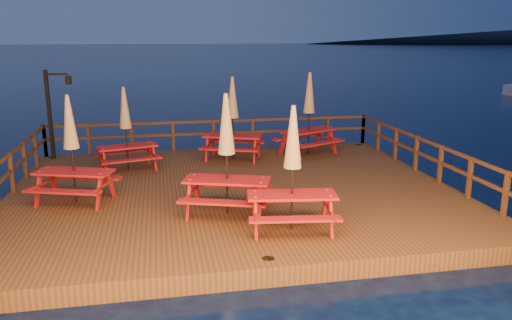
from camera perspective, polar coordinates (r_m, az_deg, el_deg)
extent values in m
plane|color=black|center=(14.00, -2.64, -4.73)|extent=(500.00, 500.00, 0.00)
cube|color=#402E14|center=(13.93, -2.65, -3.95)|extent=(12.00, 10.00, 0.40)
cylinder|color=#3E1E13|center=(18.73, -22.02, -1.84)|extent=(0.24, 0.24, 1.40)
cylinder|color=#3E1E13|center=(9.96, 1.39, -14.81)|extent=(0.24, 0.24, 1.40)
cylinder|color=#3E1E13|center=(18.45, -4.72, -1.06)|extent=(0.24, 0.24, 1.40)
cylinder|color=#3E1E13|center=(19.83, 11.58, -0.24)|extent=(0.24, 0.24, 1.40)
cube|color=#3E1E13|center=(18.32, -4.92, 4.43)|extent=(11.70, 0.06, 0.09)
cube|color=#3E1E13|center=(18.40, -4.89, 3.06)|extent=(11.70, 0.06, 0.09)
cube|color=#3E1E13|center=(18.53, -19.44, 2.20)|extent=(0.10, 0.10, 1.10)
cube|color=#3E1E13|center=(18.41, -4.89, 2.89)|extent=(0.10, 0.10, 1.10)
cube|color=#3E1E13|center=(19.46, 8.97, 3.38)|extent=(0.10, 0.10, 1.10)
cube|color=#3E1E13|center=(14.04, -27.06, -0.08)|extent=(0.06, 9.70, 0.09)
cube|color=#3E1E13|center=(14.14, -26.86, -1.83)|extent=(0.06, 9.70, 0.09)
cube|color=#3E1E13|center=(14.16, -26.84, -2.04)|extent=(0.10, 0.10, 1.10)
cube|color=#3E1E13|center=(17.81, -23.59, 1.37)|extent=(0.10, 0.10, 1.10)
cube|color=#3E1E13|center=(15.53, 19.18, 1.93)|extent=(0.06, 9.70, 0.09)
cube|color=#3E1E13|center=(15.63, 19.05, 0.34)|extent=(0.06, 9.70, 0.09)
cube|color=#3E1E13|center=(15.64, 19.03, 0.14)|extent=(0.10, 0.10, 1.10)
cube|color=#3E1E13|center=(19.01, 13.28, 2.92)|extent=(0.10, 0.10, 1.10)
cube|color=black|center=(18.23, -22.53, 4.79)|extent=(0.12, 0.12, 3.00)
cube|color=black|center=(18.01, -21.83, 9.09)|extent=(0.70, 0.06, 0.06)
cube|color=black|center=(17.97, -20.67, 8.54)|extent=(0.18, 0.18, 0.28)
sphere|color=#FFBE66|center=(17.97, -20.67, 8.54)|extent=(0.14, 0.14, 0.14)
ellipsoid|color=black|center=(306.65, 27.26, 12.42)|extent=(230.40, 86.40, 7.00)
cube|color=maroon|center=(16.83, -2.65, 2.77)|extent=(2.09, 1.40, 0.05)
cube|color=maroon|center=(17.52, -2.19, 2.15)|extent=(1.93, 0.97, 0.05)
cube|color=maroon|center=(16.28, -3.12, 1.21)|extent=(1.93, 0.97, 0.05)
cube|color=maroon|center=(17.44, -5.00, 1.78)|extent=(0.10, 0.12, 0.81)
cube|color=maroon|center=(16.77, -5.61, 1.26)|extent=(0.10, 0.12, 0.81)
cube|color=maroon|center=(17.11, 0.28, 1.59)|extent=(0.10, 0.12, 0.81)
cube|color=maroon|center=(16.42, -0.13, 1.05)|extent=(0.10, 0.12, 0.81)
cylinder|color=black|center=(16.73, -2.67, 4.59)|extent=(0.05, 0.05, 2.71)
cone|color=tan|center=(16.62, -2.70, 7.17)|extent=(0.39, 0.39, 1.35)
sphere|color=black|center=(16.56, -2.73, 9.32)|extent=(0.08, 0.08, 0.08)
cube|color=maroon|center=(13.27, -20.10, -1.28)|extent=(2.04, 1.30, 0.05)
cube|color=maroon|center=(13.89, -18.81, -1.86)|extent=(1.90, 0.88, 0.05)
cube|color=maroon|center=(12.82, -21.27, -3.38)|extent=(1.90, 0.88, 0.05)
cube|color=maroon|center=(14.04, -22.19, -2.33)|extent=(0.09, 0.12, 0.79)
cube|color=maroon|center=(13.47, -23.63, -3.15)|extent=(0.09, 0.12, 0.79)
cube|color=maroon|center=(13.34, -16.26, -2.67)|extent=(0.09, 0.12, 0.79)
cube|color=maroon|center=(12.73, -17.50, -3.56)|extent=(0.09, 0.12, 0.79)
cylinder|color=black|center=(13.15, -20.30, 0.94)|extent=(0.05, 0.05, 2.64)
cone|color=tan|center=(13.01, -20.57, 4.11)|extent=(0.38, 0.38, 1.32)
sphere|color=black|center=(12.93, -20.81, 6.78)|extent=(0.07, 0.07, 0.07)
cube|color=maroon|center=(10.73, 4.12, -3.99)|extent=(1.98, 0.99, 0.05)
cube|color=maroon|center=(11.42, 3.70, -4.52)|extent=(1.92, 0.55, 0.05)
cube|color=maroon|center=(10.24, 4.53, -6.77)|extent=(1.92, 0.55, 0.05)
cube|color=maroon|center=(11.12, -0.21, -5.45)|extent=(0.08, 0.11, 0.79)
cube|color=maroon|center=(10.46, -0.02, -6.73)|extent=(0.08, 0.11, 0.79)
cube|color=maroon|center=(11.30, 7.87, -5.25)|extent=(0.08, 0.11, 0.79)
cube|color=maroon|center=(10.66, 8.56, -6.49)|extent=(0.08, 0.11, 0.79)
cylinder|color=black|center=(10.57, 4.17, -1.27)|extent=(0.05, 0.05, 2.64)
cone|color=tan|center=(10.40, 4.24, 2.65)|extent=(0.38, 0.38, 1.32)
sphere|color=black|center=(10.30, 4.30, 5.99)|extent=(0.07, 0.07, 0.07)
cube|color=maroon|center=(15.99, -14.53, 1.52)|extent=(1.93, 1.15, 0.05)
cube|color=maroon|center=(16.63, -14.90, 0.91)|extent=(1.82, 0.74, 0.05)
cube|color=maroon|center=(15.48, -14.00, -0.01)|extent=(1.82, 0.74, 0.05)
cube|color=maroon|center=(16.27, -17.29, 0.17)|extent=(0.08, 0.11, 0.75)
cube|color=maroon|center=(15.63, -16.90, -0.35)|extent=(0.08, 0.11, 0.75)
cube|color=maroon|center=(16.54, -12.14, 0.73)|extent=(0.08, 0.11, 0.75)
cube|color=maroon|center=(15.92, -11.55, 0.24)|extent=(0.08, 0.11, 0.75)
cylinder|color=black|center=(15.89, -14.64, 3.29)|extent=(0.04, 0.04, 2.52)
cone|color=tan|center=(15.78, -14.80, 5.80)|extent=(0.36, 0.36, 1.26)
sphere|color=black|center=(15.71, -14.93, 7.90)|extent=(0.07, 0.07, 0.07)
cube|color=maroon|center=(11.66, -3.33, -2.29)|extent=(2.13, 1.38, 0.06)
cube|color=maroon|center=(12.38, -2.72, -2.90)|extent=(1.98, 0.94, 0.06)
cube|color=maroon|center=(11.15, -3.97, -4.88)|extent=(1.98, 0.94, 0.06)
cube|color=maroon|center=(12.31, -6.77, -3.50)|extent=(0.10, 0.13, 0.83)
cube|color=maroon|center=(11.64, -7.67, -4.57)|extent=(0.10, 0.13, 0.83)
cube|color=maroon|center=(12.00, 0.93, -3.86)|extent=(0.10, 0.13, 0.83)
cube|color=maroon|center=(11.32, 0.47, -4.99)|extent=(0.10, 0.13, 0.83)
cylinder|color=black|center=(11.52, -3.37, 0.35)|extent=(0.05, 0.05, 2.76)
cone|color=tan|center=(11.36, -3.43, 4.14)|extent=(0.40, 0.40, 1.38)
sphere|color=black|center=(11.27, -3.48, 7.36)|extent=(0.08, 0.08, 0.08)
cube|color=maroon|center=(17.69, 6.02, 3.35)|extent=(2.15, 1.57, 0.06)
cube|color=maroon|center=(18.24, 4.57, 2.64)|extent=(1.95, 1.14, 0.06)
cube|color=maroon|center=(17.27, 7.48, 1.92)|extent=(1.95, 1.14, 0.06)
cube|color=maroon|center=(17.50, 3.14, 1.90)|extent=(0.11, 0.13, 0.84)
cube|color=maroon|center=(16.95, 4.72, 1.47)|extent=(0.11, 0.13, 0.84)
cube|color=maroon|center=(18.59, 7.13, 2.53)|extent=(0.11, 0.13, 0.84)
cube|color=maroon|center=(18.08, 8.73, 2.15)|extent=(0.11, 0.13, 0.84)
cylinder|color=black|center=(17.59, 6.06, 5.14)|extent=(0.05, 0.05, 2.79)
cone|color=tan|center=(17.49, 6.13, 7.67)|extent=(0.40, 0.40, 1.40)
sphere|color=black|center=(17.43, 6.19, 9.78)|extent=(0.08, 0.08, 0.08)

